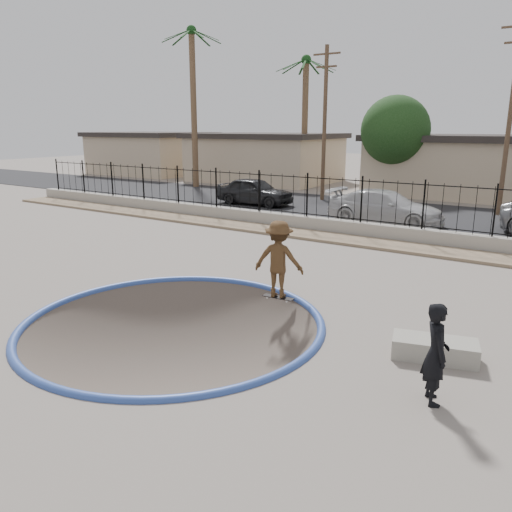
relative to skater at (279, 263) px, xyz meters
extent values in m
cube|color=slate|center=(-1.20, 10.26, -2.11)|extent=(120.00, 120.00, 2.20)
torus|color=#2E4A98|center=(-1.20, -2.74, -1.01)|extent=(7.04, 7.04, 0.20)
cube|color=#9A8365|center=(-1.20, 7.46, -0.95)|extent=(42.00, 1.60, 0.11)
cube|color=#A29B8E|center=(-1.20, 8.56, -0.71)|extent=(42.00, 0.45, 0.60)
cube|color=black|center=(-1.20, 8.56, -0.29)|extent=(40.00, 0.04, 0.03)
cube|color=black|center=(-1.20, 8.56, 1.29)|extent=(40.00, 0.04, 0.04)
cube|color=black|center=(-1.20, 15.26, -0.99)|extent=(90.00, 8.00, 0.04)
cube|color=tan|center=(-29.20, 24.76, 0.74)|extent=(10.00, 8.00, 3.50)
cube|color=#2C2724|center=(-29.20, 24.76, 2.69)|extent=(10.60, 8.60, 0.40)
cube|color=tan|center=(-16.20, 24.76, 0.74)|extent=(11.00, 8.00, 3.50)
cube|color=#2C2724|center=(-16.20, 24.76, 2.69)|extent=(11.60, 8.60, 0.40)
cube|color=tan|center=(-1.20, 24.76, 0.74)|extent=(10.00, 8.00, 3.50)
cube|color=#2C2724|center=(-1.20, 24.76, 2.69)|extent=(10.60, 8.60, 0.40)
cylinder|color=brown|center=(-18.20, 18.26, 4.49)|extent=(0.44, 0.44, 11.00)
sphere|color=#153F16|center=(-18.20, 18.26, 9.94)|extent=(0.70, 0.70, 0.70)
cylinder|color=brown|center=(-11.20, 22.26, 3.49)|extent=(0.44, 0.44, 9.00)
sphere|color=#153F16|center=(-11.20, 22.26, 7.94)|extent=(0.70, 0.70, 0.70)
cylinder|color=#473323|center=(-7.20, 17.26, 3.49)|extent=(0.24, 0.24, 9.00)
cube|color=#473323|center=(-7.20, 17.26, 7.49)|extent=(1.70, 0.10, 0.10)
cube|color=#473323|center=(-7.20, 17.26, 6.79)|extent=(1.30, 0.10, 0.10)
cylinder|color=#473323|center=(2.80, 17.26, 3.74)|extent=(0.24, 0.24, 9.50)
cylinder|color=#473323|center=(-4.20, 21.26, 0.49)|extent=(0.34, 0.34, 3.00)
sphere|color=#143311|center=(-4.20, 21.26, 3.19)|extent=(4.32, 4.32, 4.32)
imported|color=brown|center=(0.00, 0.00, 0.00)|extent=(1.45, 1.06, 2.01)
cube|color=black|center=(0.00, 0.00, -0.94)|extent=(0.87, 0.27, 0.02)
cylinder|color=silver|center=(-0.28, -0.10, -0.98)|extent=(0.06, 0.04, 0.06)
cylinder|color=silver|center=(-0.29, 0.06, -0.98)|extent=(0.06, 0.04, 0.06)
cylinder|color=silver|center=(0.29, -0.06, -0.98)|extent=(0.06, 0.04, 0.06)
cylinder|color=silver|center=(0.28, 0.10, -0.98)|extent=(0.06, 0.04, 0.06)
imported|color=black|center=(4.72, -2.91, -0.15)|extent=(0.66, 0.75, 1.72)
cube|color=gray|center=(4.34, -1.27, -0.81)|extent=(1.73, 1.09, 0.40)
imported|color=black|center=(-9.56, 13.26, -0.19)|extent=(4.60, 1.93, 1.55)
imported|color=black|center=(-2.57, 13.26, -0.36)|extent=(3.79, 1.60, 1.22)
imported|color=#BDBCBF|center=(-1.24, 11.66, -0.20)|extent=(5.36, 2.23, 1.55)
camera|label=1|loc=(6.37, -10.72, 3.42)|focal=35.00mm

